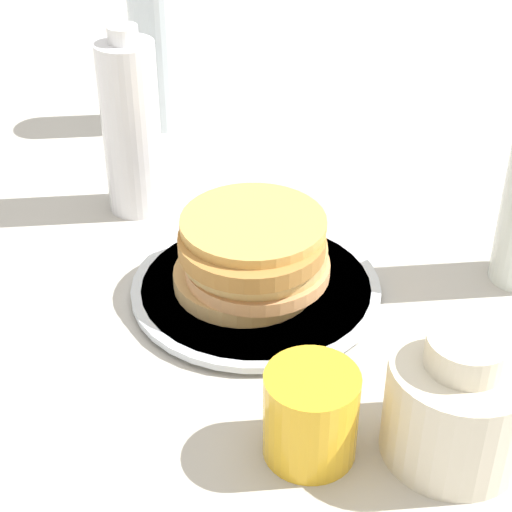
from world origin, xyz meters
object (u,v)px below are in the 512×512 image
(juice_glass, at_px, (311,415))
(cream_jug, at_px, (458,403))
(pancake_stack, at_px, (253,255))
(water_bottle_near, at_px, (157,52))
(water_bottle_mid, at_px, (131,127))
(plate, at_px, (256,289))

(juice_glass, bearing_deg, cream_jug, -4.52)
(pancake_stack, height_order, cream_jug, cream_jug)
(juice_glass, height_order, water_bottle_near, water_bottle_near)
(juice_glass, distance_m, water_bottle_near, 0.64)
(juice_glass, xyz_separation_m, water_bottle_near, (-0.11, 0.63, 0.06))
(pancake_stack, bearing_deg, juice_glass, -83.58)
(cream_jug, bearing_deg, water_bottle_near, 109.61)
(juice_glass, xyz_separation_m, water_bottle_mid, (-0.14, 0.40, 0.06))
(juice_glass, bearing_deg, water_bottle_mid, 109.57)
(plate, relative_size, cream_jug, 2.17)
(water_bottle_mid, bearing_deg, pancake_stack, -57.63)
(juice_glass, bearing_deg, water_bottle_near, 100.15)
(water_bottle_mid, bearing_deg, cream_jug, -57.94)
(water_bottle_mid, bearing_deg, juice_glass, -70.43)
(pancake_stack, relative_size, water_bottle_near, 0.71)
(cream_jug, relative_size, water_bottle_mid, 0.53)
(cream_jug, distance_m, water_bottle_mid, 0.49)
(plate, distance_m, water_bottle_near, 0.43)
(pancake_stack, xyz_separation_m, water_bottle_near, (-0.09, 0.41, 0.06))
(cream_jug, xyz_separation_m, water_bottle_near, (-0.23, 0.64, 0.05))
(plate, relative_size, juice_glass, 3.17)
(juice_glass, relative_size, water_bottle_mid, 0.36)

